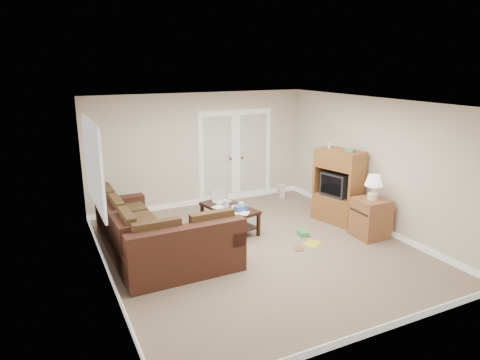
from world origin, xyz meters
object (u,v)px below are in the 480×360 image
side_cabinet (371,215)px  sectional_sofa (153,239)px  tv_armoire (338,186)px  coffee_table (229,217)px

side_cabinet → sectional_sofa: bearing=169.2°
tv_armoire → side_cabinet: bearing=-101.7°
sectional_sofa → tv_armoire: (3.78, 0.06, 0.41)m
coffee_table → side_cabinet: size_ratio=1.09×
tv_armoire → side_cabinet: tv_armoire is taller
tv_armoire → side_cabinet: (0.05, -0.91, -0.32)m
sectional_sofa → coffee_table: (1.62, 0.55, -0.07)m
sectional_sofa → side_cabinet: (3.83, -0.86, 0.09)m
coffee_table → side_cabinet: (2.21, -1.41, 0.16)m
coffee_table → side_cabinet: bearing=-45.8°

